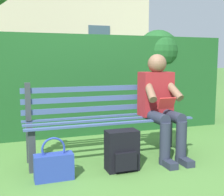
% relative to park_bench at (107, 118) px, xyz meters
% --- Properties ---
extents(ground, '(60.00, 60.00, 0.00)m').
position_rel_park_bench_xyz_m(ground, '(0.00, 0.08, -0.45)').
color(ground, '#477533').
extents(park_bench, '(1.89, 0.48, 0.87)m').
position_rel_park_bench_xyz_m(park_bench, '(0.00, 0.00, 0.00)').
color(park_bench, '#2D3338').
rests_on(park_bench, ground).
extents(person_seated, '(0.44, 0.73, 1.18)m').
position_rel_park_bench_xyz_m(person_seated, '(-0.60, 0.18, 0.18)').
color(person_seated, maroon).
rests_on(person_seated, ground).
extents(hedge_backdrop, '(4.98, 0.85, 1.61)m').
position_rel_park_bench_xyz_m(hedge_backdrop, '(0.15, -1.36, 0.33)').
color(hedge_backdrop, '#19471E').
rests_on(hedge_backdrop, ground).
extents(building_facade, '(8.92, 2.75, 6.75)m').
position_rel_park_bench_xyz_m(building_facade, '(-0.30, -9.86, 2.92)').
color(building_facade, '#BCAD93').
rests_on(building_facade, ground).
extents(backpack, '(0.32, 0.26, 0.41)m').
position_rel_park_bench_xyz_m(backpack, '(-0.00, 0.48, -0.25)').
color(backpack, black).
rests_on(backpack, ground).
extents(handbag, '(0.36, 0.14, 0.41)m').
position_rel_park_bench_xyz_m(handbag, '(0.69, 0.50, -0.32)').
color(handbag, navy).
rests_on(handbag, ground).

